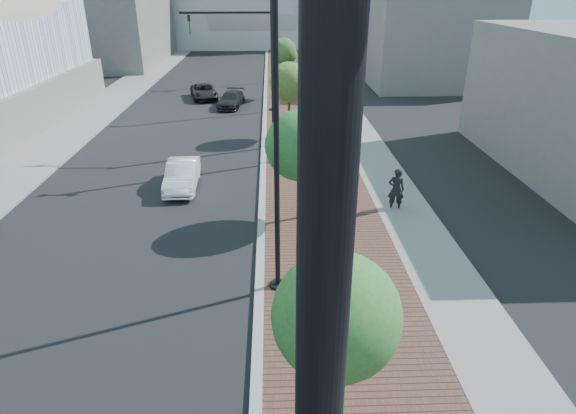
{
  "coord_description": "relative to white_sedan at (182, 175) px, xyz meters",
  "views": [
    {
      "loc": [
        0.46,
        -3.16,
        9.04
      ],
      "look_at": [
        1.0,
        12.0,
        2.0
      ],
      "focal_mm": 30.15,
      "sensor_mm": 36.0,
      "label": 1
    }
  ],
  "objects": [
    {
      "name": "streetlight_1",
      "position": [
        4.35,
        -8.75,
        3.69
      ],
      "size": [
        1.44,
        0.56,
        9.21
      ],
      "color": "black",
      "rests_on": "ground"
    },
    {
      "name": "curb",
      "position": [
        3.86,
        21.25,
        -0.58
      ],
      "size": [
        0.3,
        140.0,
        0.14
      ],
      "primitive_type": "cube",
      "color": "gray",
      "rests_on": "ground"
    },
    {
      "name": "streetlight_4",
      "position": [
        4.46,
        27.25,
        4.17
      ],
      "size": [
        1.72,
        0.56,
        9.28
      ],
      "color": "black",
      "rests_on": "ground"
    },
    {
      "name": "white_sedan",
      "position": [
        0.0,
        0.0,
        0.0
      ],
      "size": [
        1.53,
        4.02,
        1.31
      ],
      "primitive_type": "imported",
      "rotation": [
        0.0,
        0.0,
        0.04
      ],
      "color": "silver",
      "rests_on": "ground"
    },
    {
      "name": "tree_2",
      "position": [
        5.51,
        8.28,
        2.86
      ],
      "size": [
        2.45,
        2.42,
        4.73
      ],
      "color": "#382619",
      "rests_on": "ground"
    },
    {
      "name": "utility_cover_2",
      "position": [
        6.26,
        0.25,
        -0.52
      ],
      "size": [
        0.5,
        0.5,
        0.02
      ],
      "primitive_type": "cube",
      "color": "black",
      "rests_on": "sidewalk"
    },
    {
      "name": "dark_car_mid",
      "position": [
        -1.39,
        20.02,
        -0.05
      ],
      "size": [
        3.0,
        4.74,
        1.22
      ],
      "primitive_type": "imported",
      "rotation": [
        0.0,
        0.0,
        0.24
      ],
      "color": "black",
      "rests_on": "ground"
    },
    {
      "name": "tree_0",
      "position": [
        5.51,
        -14.72,
        2.82
      ],
      "size": [
        2.46,
        2.42,
        4.7
      ],
      "color": "#382619",
      "rests_on": "ground"
    },
    {
      "name": "streetlight_3",
      "position": [
        4.35,
        15.25,
        3.69
      ],
      "size": [
        1.44,
        0.56,
        9.21
      ],
      "color": "black",
      "rests_on": "ground"
    },
    {
      "name": "commercial_block_ne",
      "position": [
        19.86,
        31.25,
        3.35
      ],
      "size": [
        12.0,
        22.0,
        8.0
      ],
      "primitive_type": "cube",
      "color": "slate",
      "rests_on": "ground"
    },
    {
      "name": "tree_3",
      "position": [
        5.51,
        20.28,
        3.2
      ],
      "size": [
        2.23,
        2.16,
        4.95
      ],
      "color": "#382619",
      "rests_on": "ground"
    },
    {
      "name": "utility_cover_1",
      "position": [
        6.26,
        -10.75,
        -0.52
      ],
      "size": [
        0.5,
        0.5,
        0.02
      ],
      "primitive_type": "cube",
      "color": "black",
      "rests_on": "sidewalk"
    },
    {
      "name": "sidewalk",
      "position": [
        7.36,
        21.25,
        -0.59
      ],
      "size": [
        7.0,
        140.0,
        0.12
      ],
      "primitive_type": "cube",
      "color": "#4C2D23",
      "rests_on": "ground"
    },
    {
      "name": "dark_car_far",
      "position": [
        1.15,
        16.84,
        -0.05
      ],
      "size": [
        2.25,
        4.33,
        1.2
      ],
      "primitive_type": "imported",
      "rotation": [
        0.0,
        0.0,
        -0.14
      ],
      "color": "black",
      "rests_on": "ground"
    },
    {
      "name": "west_sidewalk",
      "position": [
        -9.14,
        21.25,
        -0.59
      ],
      "size": [
        4.0,
        140.0,
        0.12
      ],
      "primitive_type": "cube",
      "color": "slate",
      "rests_on": "ground"
    },
    {
      "name": "pedestrian",
      "position": [
        9.67,
        -2.91,
        0.31
      ],
      "size": [
        0.78,
        0.58,
        1.93
      ],
      "primitive_type": "imported",
      "rotation": [
        0.0,
        0.0,
        2.96
      ],
      "color": "black",
      "rests_on": "ground"
    },
    {
      "name": "convention_center",
      "position": [
        1.86,
        66.25,
        5.35
      ],
      "size": [
        50.0,
        30.0,
        50.0
      ],
      "color": "#B4B9BF",
      "rests_on": "ground"
    },
    {
      "name": "streetlight_2",
      "position": [
        4.46,
        3.25,
        4.17
      ],
      "size": [
        1.72,
        0.56,
        9.28
      ],
      "color": "black",
      "rests_on": "ground"
    },
    {
      "name": "tree_1",
      "position": [
        5.51,
        -3.72,
        2.6
      ],
      "size": [
        2.82,
        2.82,
        4.67
      ],
      "color": "#382619",
      "rests_on": "ground"
    },
    {
      "name": "concrete_strip",
      "position": [
        10.06,
        21.25,
        -0.59
      ],
      "size": [
        2.4,
        140.0,
        0.13
      ],
      "primitive_type": "cube",
      "color": "slate",
      "rests_on": "ground"
    },
    {
      "name": "commercial_block_nw",
      "position": [
        -16.14,
        41.25,
        4.35
      ],
      "size": [
        14.0,
        20.0,
        10.0
      ],
      "primitive_type": "cube",
      "color": "#625D58",
      "rests_on": "ground"
    },
    {
      "name": "traffic_mast",
      "position": [
        3.56,
        6.25,
        4.33
      ],
      "size": [
        5.09,
        0.2,
        8.0
      ],
      "color": "black",
      "rests_on": "ground"
    }
  ]
}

